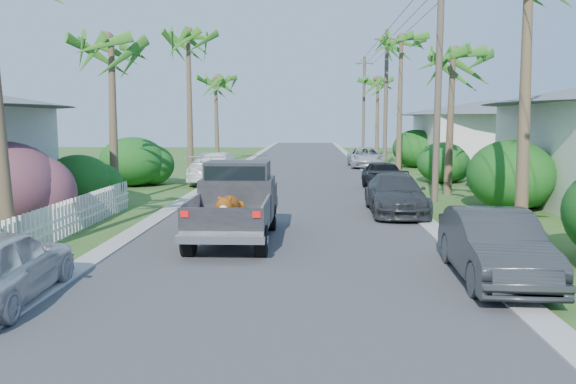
{
  "coord_description": "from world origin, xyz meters",
  "views": [
    {
      "loc": [
        0.65,
        -9.14,
        3.13
      ],
      "look_at": [
        0.12,
        4.66,
        1.4
      ],
      "focal_mm": 35.0,
      "sensor_mm": 36.0,
      "label": 1
    }
  ],
  "objects_px": {
    "palm_r_b": "(453,54)",
    "palm_r_d": "(378,79)",
    "palm_r_c": "(401,39)",
    "utility_pole_d": "(364,106)",
    "palm_l_b": "(110,40)",
    "utility_pole_b": "(438,83)",
    "utility_pole_c": "(386,99)",
    "parked_car_rn": "(494,247)",
    "parked_car_rm": "(396,195)",
    "parked_car_rf": "(384,176)",
    "parked_car_rd": "(366,158)",
    "house_right_far": "(489,137)",
    "palm_l_c": "(188,33)",
    "pickup_truck": "(237,201)",
    "palm_l_d": "(216,78)",
    "parked_car_lf": "(216,168)"
  },
  "relations": [
    {
      "from": "palm_r_b",
      "to": "palm_r_d",
      "type": "relative_size",
      "value": 0.9
    },
    {
      "from": "palm_r_c",
      "to": "utility_pole_d",
      "type": "distance_m",
      "value": 17.37
    },
    {
      "from": "palm_l_b",
      "to": "palm_r_c",
      "type": "height_order",
      "value": "palm_r_c"
    },
    {
      "from": "palm_r_b",
      "to": "utility_pole_b",
      "type": "bearing_deg",
      "value": -116.57
    },
    {
      "from": "utility_pole_c",
      "to": "utility_pole_d",
      "type": "xyz_separation_m",
      "value": [
        0.0,
        15.0,
        0.0
      ]
    },
    {
      "from": "palm_r_b",
      "to": "utility_pole_b",
      "type": "height_order",
      "value": "utility_pole_b"
    },
    {
      "from": "palm_r_d",
      "to": "utility_pole_c",
      "type": "height_order",
      "value": "utility_pole_c"
    },
    {
      "from": "parked_car_rn",
      "to": "utility_pole_c",
      "type": "relative_size",
      "value": 0.46
    },
    {
      "from": "parked_car_rm",
      "to": "palm_r_c",
      "type": "distance_m",
      "value": 17.84
    },
    {
      "from": "palm_r_b",
      "to": "palm_r_c",
      "type": "height_order",
      "value": "palm_r_c"
    },
    {
      "from": "parked_car_rm",
      "to": "palm_r_b",
      "type": "distance_m",
      "value": 7.87
    },
    {
      "from": "palm_l_b",
      "to": "utility_pole_d",
      "type": "relative_size",
      "value": 0.82
    },
    {
      "from": "parked_car_rf",
      "to": "palm_l_b",
      "type": "relative_size",
      "value": 0.53
    },
    {
      "from": "parked_car_rd",
      "to": "house_right_far",
      "type": "bearing_deg",
      "value": 1.53
    },
    {
      "from": "parked_car_rd",
      "to": "palm_l_c",
      "type": "distance_m",
      "value": 14.94
    },
    {
      "from": "palm_r_b",
      "to": "pickup_truck",
      "type": "bearing_deg",
      "value": -130.72
    },
    {
      "from": "palm_l_b",
      "to": "palm_r_c",
      "type": "distance_m",
      "value": 19.21
    },
    {
      "from": "palm_l_d",
      "to": "pickup_truck",
      "type": "bearing_deg",
      "value": -79.57
    },
    {
      "from": "parked_car_rm",
      "to": "utility_pole_d",
      "type": "distance_m",
      "value": 33.29
    },
    {
      "from": "palm_l_d",
      "to": "utility_pole_c",
      "type": "xyz_separation_m",
      "value": [
        12.1,
        -6.0,
        -1.84
      ]
    },
    {
      "from": "parked_car_lf",
      "to": "palm_l_d",
      "type": "height_order",
      "value": "palm_l_d"
    },
    {
      "from": "palm_r_c",
      "to": "palm_r_d",
      "type": "height_order",
      "value": "palm_r_c"
    },
    {
      "from": "pickup_truck",
      "to": "palm_r_c",
      "type": "height_order",
      "value": "palm_r_c"
    },
    {
      "from": "utility_pole_b",
      "to": "pickup_truck",
      "type": "bearing_deg",
      "value": -133.86
    },
    {
      "from": "parked_car_lf",
      "to": "palm_r_c",
      "type": "height_order",
      "value": "palm_r_c"
    },
    {
      "from": "parked_car_rm",
      "to": "parked_car_lf",
      "type": "bearing_deg",
      "value": 130.1
    },
    {
      "from": "parked_car_rm",
      "to": "palm_r_c",
      "type": "height_order",
      "value": "palm_r_c"
    },
    {
      "from": "palm_l_c",
      "to": "utility_pole_d",
      "type": "distance_m",
      "value": 24.22
    },
    {
      "from": "palm_l_b",
      "to": "palm_r_d",
      "type": "relative_size",
      "value": 0.93
    },
    {
      "from": "house_right_far",
      "to": "parked_car_rn",
      "type": "bearing_deg",
      "value": -107.18
    },
    {
      "from": "palm_l_d",
      "to": "palm_l_c",
      "type": "bearing_deg",
      "value": -87.61
    },
    {
      "from": "parked_car_rn",
      "to": "utility_pole_c",
      "type": "xyz_separation_m",
      "value": [
        1.3,
        26.16,
        3.91
      ]
    },
    {
      "from": "house_right_far",
      "to": "utility_pole_c",
      "type": "relative_size",
      "value": 1.0
    },
    {
      "from": "palm_r_b",
      "to": "utility_pole_d",
      "type": "xyz_separation_m",
      "value": [
        -1.0,
        28.0,
        -1.35
      ]
    },
    {
      "from": "palm_r_b",
      "to": "parked_car_rf",
      "type": "bearing_deg",
      "value": 148.52
    },
    {
      "from": "palm_r_d",
      "to": "parked_car_rf",
      "type": "bearing_deg",
      "value": -95.89
    },
    {
      "from": "parked_car_rf",
      "to": "parked_car_rd",
      "type": "height_order",
      "value": "parked_car_rd"
    },
    {
      "from": "palm_r_c",
      "to": "parked_car_lf",
      "type": "bearing_deg",
      "value": -147.1
    },
    {
      "from": "parked_car_rd",
      "to": "palm_l_b",
      "type": "distance_m",
      "value": 21.75
    },
    {
      "from": "palm_r_c",
      "to": "utility_pole_d",
      "type": "xyz_separation_m",
      "value": [
        -0.6,
        17.0,
        -3.51
      ]
    },
    {
      "from": "parked_car_lf",
      "to": "palm_r_d",
      "type": "xyz_separation_m",
      "value": [
        10.62,
        20.67,
        5.94
      ]
    },
    {
      "from": "parked_car_rn",
      "to": "palm_l_d",
      "type": "height_order",
      "value": "palm_l_d"
    },
    {
      "from": "parked_car_lf",
      "to": "parked_car_rm",
      "type": "bearing_deg",
      "value": 130.95
    },
    {
      "from": "parked_car_rm",
      "to": "house_right_far",
      "type": "bearing_deg",
      "value": 65.32
    },
    {
      "from": "parked_car_rn",
      "to": "palm_l_d",
      "type": "xyz_separation_m",
      "value": [
        -10.8,
        32.16,
        5.75
      ]
    },
    {
      "from": "palm_l_c",
      "to": "utility_pole_b",
      "type": "bearing_deg",
      "value": -37.81
    },
    {
      "from": "utility_pole_d",
      "to": "palm_l_d",
      "type": "bearing_deg",
      "value": -143.36
    },
    {
      "from": "parked_car_rd",
      "to": "parked_car_lf",
      "type": "distance_m",
      "value": 13.54
    },
    {
      "from": "parked_car_rn",
      "to": "parked_car_lf",
      "type": "relative_size",
      "value": 0.76
    },
    {
      "from": "utility_pole_c",
      "to": "palm_l_b",
      "type": "bearing_deg",
      "value": -127.78
    }
  ]
}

